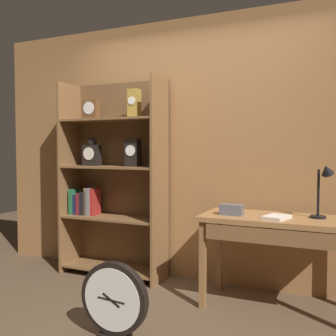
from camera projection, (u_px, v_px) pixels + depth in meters
back_wood_panel at (200, 150)px, 3.87m from camera, size 4.80×0.05×2.60m
bookshelf at (112, 179)px, 4.05m from camera, size 1.10×0.38×2.01m
workbench at (277, 230)px, 3.14m from camera, size 1.22×0.56×0.76m
desk_lamp at (323, 186)px, 3.04m from camera, size 0.19×0.18×0.45m
toolbox_small at (231, 210)px, 3.24m from camera, size 0.19×0.10×0.09m
open_repair_manual at (276, 217)px, 3.06m from camera, size 0.22×0.26×0.02m
round_clock_large at (114, 301)px, 2.66m from camera, size 0.50×0.11×0.54m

